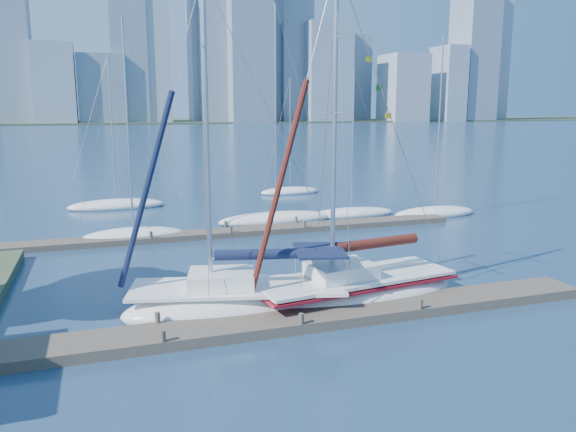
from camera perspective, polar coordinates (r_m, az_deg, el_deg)
name	(u,v)px	position (r m, az deg, el deg)	size (l,w,h in m)	color
ground	(293,325)	(21.95, 0.54, -11.04)	(700.00, 700.00, 0.00)	#163148
near_dock	(293,320)	(21.88, 0.54, -10.56)	(26.00, 2.00, 0.40)	#493F35
far_dock	(243,231)	(37.16, -4.58, -1.58)	(30.00, 1.80, 0.36)	#493F35
far_shore	(111,122)	(339.41, -17.56, 9.07)	(800.00, 100.00, 1.50)	#38472D
sailboat_navy	(238,288)	(23.11, -5.13, -7.32)	(9.77, 5.14, 13.68)	white
sailboat_maroon	(354,277)	(24.44, 6.69, -6.22)	(9.83, 4.40, 14.33)	white
bg_boat_1	(134,235)	(36.93, -15.42, -1.86)	(6.57, 2.72, 13.87)	white
bg_boat_3	(276,218)	(40.88, -1.23, -0.24)	(8.78, 5.55, 15.55)	white
bg_boat_4	(351,213)	(43.40, 6.43, 0.28)	(7.09, 1.99, 11.30)	white
bg_boat_5	(435,212)	(44.72, 14.68, 0.36)	(7.20, 4.58, 13.69)	white
bg_boat_6	(117,205)	(48.67, -17.01, 1.07)	(8.12, 4.12, 12.69)	white
bg_boat_7	(290,191)	(54.55, 0.21, 2.54)	(6.19, 3.43, 11.22)	white
skyline	(159,51)	(312.59, -12.95, 16.00)	(503.27, 51.31, 116.46)	gray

